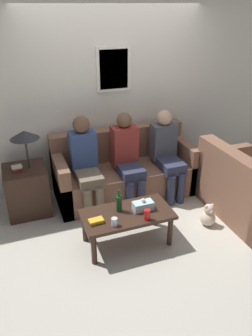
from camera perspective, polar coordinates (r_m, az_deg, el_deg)
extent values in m
plane|color=beige|center=(4.48, 1.81, -7.18)|extent=(16.00, 16.00, 0.00)
cube|color=silver|center=(4.74, -2.25, 12.12)|extent=(9.00, 0.06, 2.60)
cube|color=silver|center=(4.61, -2.17, 16.80)|extent=(0.48, 0.02, 0.60)
cube|color=silver|center=(4.61, -2.14, 16.78)|extent=(0.40, 0.01, 0.52)
cube|color=brown|center=(4.71, -0.15, -2.12)|extent=(1.96, 0.82, 0.45)
cube|color=brown|center=(4.78, -1.44, 4.36)|extent=(1.96, 0.20, 0.46)
cube|color=brown|center=(4.46, -11.21, -2.61)|extent=(0.14, 0.82, 0.70)
cube|color=brown|center=(5.00, 9.69, 0.94)|extent=(0.14, 0.82, 0.70)
cube|color=brown|center=(4.58, 20.51, -4.97)|extent=(0.82, 1.31, 0.45)
cube|color=brown|center=(4.18, 18.22, -0.53)|extent=(0.20, 1.31, 0.46)
cube|color=brown|center=(4.90, 16.52, -0.39)|extent=(0.82, 0.14, 0.70)
cube|color=#382319|center=(3.69, 0.19, -8.05)|extent=(1.01, 0.52, 0.04)
cylinder|color=#382319|center=(3.56, -5.60, -13.91)|extent=(0.06, 0.06, 0.37)
cylinder|color=#382319|center=(3.82, 7.68, -10.82)|extent=(0.06, 0.06, 0.37)
cylinder|color=#382319|center=(3.87, -7.19, -10.21)|extent=(0.06, 0.06, 0.37)
cylinder|color=#382319|center=(4.11, 5.10, -7.64)|extent=(0.06, 0.06, 0.37)
cube|color=#382319|center=(4.47, -16.82, -3.72)|extent=(0.54, 0.54, 0.63)
cylinder|color=#262628|center=(4.24, -16.86, 2.54)|extent=(0.02, 0.02, 0.42)
cone|color=#2D2D33|center=(4.16, -17.29, 5.55)|extent=(0.35, 0.35, 0.10)
cube|color=red|center=(4.30, -18.42, -0.30)|extent=(0.13, 0.09, 0.02)
cube|color=navy|center=(4.29, -18.45, -0.07)|extent=(0.13, 0.08, 0.02)
cube|color=beige|center=(4.28, -18.50, 0.19)|extent=(0.13, 0.11, 0.03)
cylinder|color=#19421E|center=(3.66, -1.22, -6.23)|extent=(0.07, 0.07, 0.19)
cylinder|color=#19421E|center=(3.59, -1.25, -4.43)|extent=(0.03, 0.03, 0.08)
cylinder|color=silver|center=(3.47, -2.03, -9.37)|extent=(0.07, 0.07, 0.09)
cube|color=gold|center=(3.54, -5.22, -9.32)|extent=(0.14, 0.10, 0.02)
cube|color=gold|center=(3.53, -5.23, -9.05)|extent=(0.16, 0.10, 0.02)
cylinder|color=red|center=(3.55, 3.70, -8.11)|extent=(0.07, 0.07, 0.12)
cube|color=silver|center=(3.71, 2.97, -6.59)|extent=(0.23, 0.12, 0.10)
sphere|color=white|center=(3.67, 3.00, -5.68)|extent=(0.05, 0.05, 0.05)
cube|color=#756651|center=(4.24, -6.56, -1.60)|extent=(0.31, 0.46, 0.14)
cylinder|color=#756651|center=(4.17, -6.59, -6.49)|extent=(0.11, 0.11, 0.45)
cylinder|color=#756651|center=(4.20, -4.56, -6.12)|extent=(0.11, 0.11, 0.45)
cube|color=#33477A|center=(4.33, -7.51, 2.91)|extent=(0.34, 0.22, 0.54)
sphere|color=brown|center=(4.20, -7.81, 7.51)|extent=(0.22, 0.22, 0.22)
cube|color=#2D334C|center=(4.38, 0.67, -0.46)|extent=(0.31, 0.43, 0.14)
cylinder|color=#2D334C|center=(4.31, 0.73, -5.08)|extent=(0.11, 0.11, 0.45)
cylinder|color=#2D334C|center=(4.36, 2.61, -4.71)|extent=(0.11, 0.11, 0.45)
cube|color=maroon|center=(4.45, -0.31, 3.88)|extent=(0.34, 0.22, 0.55)
sphere|color=brown|center=(4.32, -0.32, 8.33)|extent=(0.20, 0.20, 0.20)
cube|color=#2D334C|center=(4.59, 7.58, 0.65)|extent=(0.31, 0.47, 0.14)
cylinder|color=#2D334C|center=(4.51, 7.85, -3.84)|extent=(0.11, 0.11, 0.45)
cylinder|color=#2D334C|center=(4.57, 9.55, -3.49)|extent=(0.11, 0.11, 0.45)
cube|color=#474C56|center=(4.67, 6.46, 4.63)|extent=(0.34, 0.22, 0.51)
sphere|color=tan|center=(4.56, 6.69, 8.69)|extent=(0.21, 0.21, 0.21)
sphere|color=beige|center=(4.27, 14.05, -8.47)|extent=(0.19, 0.19, 0.19)
sphere|color=beige|center=(4.19, 14.26, -6.92)|extent=(0.12, 0.12, 0.12)
sphere|color=beige|center=(4.14, 13.82, -6.55)|extent=(0.04, 0.04, 0.04)
sphere|color=beige|center=(4.19, 14.82, -6.29)|extent=(0.04, 0.04, 0.04)
sphere|color=#FFEAD1|center=(4.16, 14.62, -7.33)|extent=(0.05, 0.05, 0.05)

